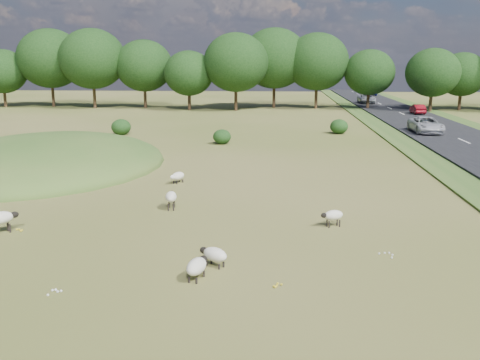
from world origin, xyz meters
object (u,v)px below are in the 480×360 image
at_px(car_5, 366,98).
at_px(sheep_2, 333,215).
at_px(car_0, 418,109).
at_px(car_2, 426,125).
at_px(sheep_3, 214,254).
at_px(sheep_5, 1,218).
at_px(sheep_1, 197,266).
at_px(car_3, 371,92).
at_px(sheep_4, 171,197).
at_px(sheep_0, 178,176).

bearing_deg(car_5, sheep_2, -100.13).
xyz_separation_m(sheep_2, car_0, (15.53, 48.23, 0.33)).
relative_size(car_2, car_5, 1.04).
height_order(sheep_3, sheep_5, sheep_5).
bearing_deg(car_0, sheep_1, 69.24).
height_order(sheep_1, sheep_2, sheep_2).
height_order(sheep_1, car_3, car_3).
bearing_deg(car_3, car_0, 90.00).
relative_size(sheep_2, car_2, 0.20).
xyz_separation_m(sheep_5, car_2, (25.65, 31.64, 0.35)).
distance_m(sheep_2, car_5, 66.68).
bearing_deg(sheep_2, sheep_4, -38.59).
relative_size(sheep_3, sheep_4, 0.95).
bearing_deg(sheep_1, sheep_2, -24.67).
xyz_separation_m(sheep_4, sheep_5, (-6.35, -4.16, 0.04)).
height_order(sheep_2, sheep_5, sheep_5).
height_order(car_2, car_5, car_2).
relative_size(sheep_1, car_5, 0.25).
bearing_deg(sheep_5, sheep_0, 16.14).
relative_size(sheep_2, sheep_4, 0.87).
height_order(sheep_4, sheep_5, sheep_5).
distance_m(sheep_1, sheep_3, 1.27).
bearing_deg(sheep_3, sheep_2, -98.95).
xyz_separation_m(sheep_3, sheep_4, (-2.96, 7.17, 0.18)).
height_order(sheep_5, car_2, car_2).
relative_size(sheep_2, car_5, 0.21).
relative_size(car_2, car_3, 1.18).
distance_m(sheep_0, car_2, 29.72).
bearing_deg(car_3, sheep_4, 74.28).
bearing_deg(sheep_2, car_3, -122.00).
height_order(sheep_0, sheep_5, sheep_5).
bearing_deg(car_2, sheep_3, -115.24).
xyz_separation_m(sheep_2, car_5, (11.73, 65.64, 0.45)).
bearing_deg(sheep_2, sheep_3, 24.93).
bearing_deg(sheep_4, sheep_5, 115.10).
bearing_deg(sheep_1, car_3, 2.33).
relative_size(sheep_5, car_5, 0.23).
bearing_deg(car_2, sheep_1, -115.08).
height_order(sheep_0, sheep_3, sheep_3).
height_order(sheep_3, car_5, car_5).
bearing_deg(car_5, sheep_0, -109.09).
bearing_deg(car_3, sheep_1, 77.18).
height_order(sheep_2, sheep_3, sheep_2).
xyz_separation_m(sheep_1, sheep_4, (-2.53, 8.36, 0.15)).
xyz_separation_m(sheep_1, car_3, (20.57, 90.41, 0.46)).
xyz_separation_m(sheep_0, sheep_4, (0.71, -5.52, 0.19)).
height_order(sheep_0, sheep_4, sheep_4).
relative_size(sheep_0, sheep_1, 0.90).
relative_size(sheep_1, sheep_3, 1.11).
height_order(car_3, car_5, car_5).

